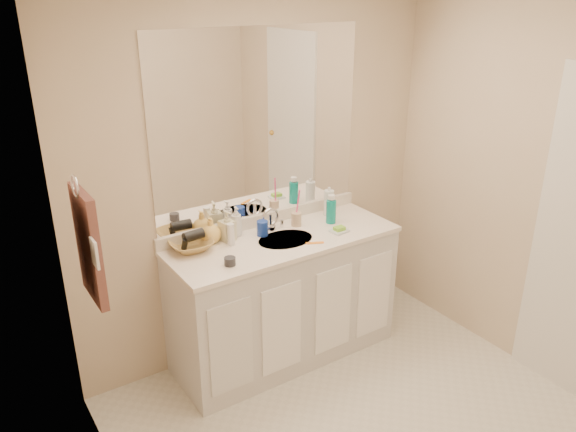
{
  "coord_description": "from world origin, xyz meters",
  "views": [
    {
      "loc": [
        -1.78,
        -1.71,
        2.37
      ],
      "look_at": [
        0.0,
        0.97,
        1.05
      ],
      "focal_mm": 35.0,
      "sensor_mm": 36.0,
      "label": 1
    }
  ],
  "objects": [
    {
      "name": "extra_white_bottle",
      "position": [
        -0.33,
        1.12,
        0.95
      ],
      "size": [
        0.06,
        0.06,
        0.14
      ],
      "primitive_type": "cylinder",
      "rotation": [
        0.0,
        0.0,
        0.42
      ],
      "color": "white",
      "rests_on": "countertop"
    },
    {
      "name": "clear_pump_bottle",
      "position": [
        0.48,
        1.18,
        0.97
      ],
      "size": [
        0.08,
        0.08,
        0.18
      ],
      "primitive_type": "cylinder",
      "rotation": [
        0.0,
        0.0,
        -0.26
      ],
      "color": "white",
      "rests_on": "countertop"
    },
    {
      "name": "blue_mug",
      "position": [
        -0.09,
        1.14,
        0.93
      ],
      "size": [
        0.09,
        0.09,
        0.1
      ],
      "primitive_type": "cylinder",
      "rotation": [
        0.0,
        0.0,
        -0.22
      ],
      "color": "#17359F",
      "rests_on": "countertop"
    },
    {
      "name": "countertop",
      "position": [
        0.0,
        1.02,
        0.86
      ],
      "size": [
        1.52,
        0.57,
        0.03
      ],
      "primitive_type": "cube",
      "color": "white",
      "rests_on": "vanity_cabinet"
    },
    {
      "name": "hair_dryer",
      "position": [
        -0.54,
        1.2,
        0.97
      ],
      "size": [
        0.13,
        0.08,
        0.06
      ],
      "primitive_type": "cylinder",
      "rotation": [
        0.0,
        1.57,
        0.09
      ],
      "color": "black",
      "rests_on": "wicker_basket"
    },
    {
      "name": "soap_dish",
      "position": [
        0.36,
        0.9,
        0.89
      ],
      "size": [
        0.12,
        0.11,
        0.01
      ],
      "primitive_type": "cube",
      "rotation": [
        0.0,
        0.0,
        0.14
      ],
      "color": "silver",
      "rests_on": "countertop"
    },
    {
      "name": "toothbrush",
      "position": [
        0.19,
        1.15,
        1.03
      ],
      "size": [
        0.03,
        0.04,
        0.21
      ],
      "primitive_type": "cylinder",
      "rotation": [
        0.14,
        0.0,
        0.43
      ],
      "color": "#FF4395",
      "rests_on": "tan_cup"
    },
    {
      "name": "wicker_basket",
      "position": [
        -0.56,
        1.2,
        0.91
      ],
      "size": [
        0.28,
        0.28,
        0.06
      ],
      "primitive_type": "imported",
      "rotation": [
        0.0,
        0.0,
        -0.08
      ],
      "color": "#A48042",
      "rests_on": "countertop"
    },
    {
      "name": "green_soap",
      "position": [
        0.36,
        0.9,
        0.9
      ],
      "size": [
        0.07,
        0.05,
        0.03
      ],
      "primitive_type": "cube",
      "rotation": [
        0.0,
        0.0,
        0.01
      ],
      "color": "#80CB31",
      "rests_on": "soap_dish"
    },
    {
      "name": "wall_back",
      "position": [
        0.0,
        1.3,
        1.2
      ],
      "size": [
        2.6,
        0.02,
        2.4
      ],
      "primitive_type": "cube",
      "color": "beige",
      "rests_on": "floor"
    },
    {
      "name": "backsplash",
      "position": [
        0.0,
        1.29,
        0.92
      ],
      "size": [
        1.52,
        0.03,
        0.08
      ],
      "primitive_type": "cube",
      "color": "white",
      "rests_on": "countertop"
    },
    {
      "name": "dark_jar",
      "position": [
        -0.46,
        0.88,
        0.9
      ],
      "size": [
        0.07,
        0.07,
        0.05
      ],
      "primitive_type": "cylinder",
      "rotation": [
        0.0,
        0.0,
        -0.04
      ],
      "color": "#29292E",
      "rests_on": "countertop"
    },
    {
      "name": "tan_cup",
      "position": [
        0.18,
        1.15,
        0.93
      ],
      "size": [
        0.09,
        0.09,
        0.09
      ],
      "primitive_type": "cylinder",
      "rotation": [
        0.0,
        0.0,
        0.32
      ],
      "color": "beige",
      "rests_on": "countertop"
    },
    {
      "name": "faucet",
      "position": [
        0.0,
        1.18,
        0.94
      ],
      "size": [
        0.02,
        0.02,
        0.11
      ],
      "primitive_type": "cylinder",
      "color": "silver",
      "rests_on": "countertop"
    },
    {
      "name": "wall_right",
      "position": [
        1.3,
        0.0,
        1.2
      ],
      "size": [
        0.02,
        2.6,
        2.4
      ],
      "primitive_type": "cube",
      "color": "beige",
      "rests_on": "floor"
    },
    {
      "name": "wall_left",
      "position": [
        -1.3,
        0.0,
        1.2
      ],
      "size": [
        0.02,
        2.6,
        2.4
      ],
      "primitive_type": "cube",
      "color": "beige",
      "rests_on": "floor"
    },
    {
      "name": "soap_bottle_white",
      "position": [
        -0.23,
        1.23,
        0.98
      ],
      "size": [
        0.08,
        0.09,
        0.2
      ],
      "primitive_type": "imported",
      "rotation": [
        0.0,
        0.0,
        -0.13
      ],
      "color": "white",
      "rests_on": "countertop"
    },
    {
      "name": "orange_comb",
      "position": [
        0.12,
        0.85,
        0.88
      ],
      "size": [
        0.11,
        0.07,
        0.0
      ],
      "primitive_type": "cube",
      "rotation": [
        0.0,
        0.0,
        -0.43
      ],
      "color": "orange",
      "rests_on": "countertop"
    },
    {
      "name": "soap_bottle_cream",
      "position": [
        -0.31,
        1.2,
        0.98
      ],
      "size": [
        0.1,
        0.1,
        0.19
      ],
      "primitive_type": "imported",
      "rotation": [
        0.0,
        0.0,
        0.17
      ],
      "color": "beige",
      "rests_on": "countertop"
    },
    {
      "name": "soap_bottle_yellow",
      "position": [
        -0.41,
        1.22,
        0.96
      ],
      "size": [
        0.14,
        0.14,
        0.16
      ],
      "primitive_type": "imported",
      "rotation": [
        0.0,
        0.0,
        -0.1
      ],
      "color": "#FBCC61",
      "rests_on": "countertop"
    },
    {
      "name": "switch_plate",
      "position": [
        -1.27,
        0.57,
        1.3
      ],
      "size": [
        0.01,
        0.08,
        0.13
      ],
      "primitive_type": "cube",
      "color": "white",
      "rests_on": "wall_left"
    },
    {
      "name": "sink_basin",
      "position": [
        0.0,
        1.0,
        0.87
      ],
      "size": [
        0.37,
        0.37,
        0.02
      ],
      "primitive_type": "cylinder",
      "color": "beige",
      "rests_on": "countertop"
    },
    {
      "name": "hand_towel",
      "position": [
        -1.25,
        0.77,
        1.25
      ],
      "size": [
        0.04,
        0.32,
        0.55
      ],
      "primitive_type": "cube",
      "color": "#54312D",
      "rests_on": "towel_ring"
    },
    {
      "name": "mirror",
      "position": [
        0.0,
        1.29,
        1.56
      ],
      "size": [
        1.48,
        0.01,
        1.2
      ],
      "primitive_type": "cube",
      "color": "white",
      "rests_on": "wall_back"
    },
    {
      "name": "vanity_cabinet",
      "position": [
        0.0,
        1.02,
        0.42
      ],
      "size": [
        1.5,
        0.55,
        0.85
      ],
      "primitive_type": "cube",
      "color": "silver",
      "rests_on": "floor"
    },
    {
      "name": "towel_ring",
      "position": [
        -1.27,
        0.77,
        1.55
      ],
      "size": [
        0.01,
        0.11,
        0.11
      ],
      "primitive_type": "torus",
      "rotation": [
        0.0,
        1.57,
        0.0
      ],
      "color": "silver",
      "rests_on": "wall_left"
    },
    {
      "name": "mouthwash_bottle",
      "position": [
        0.41,
        1.06,
        0.96
      ],
      "size": [
        0.07,
        0.07,
        0.16
      ],
      "primitive_type": "cylinder",
      "rotation": [
        0.0,
        0.0,
        0.11
      ],
      "color": "#0B8C83",
      "rests_on": "countertop"
    }
  ]
}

